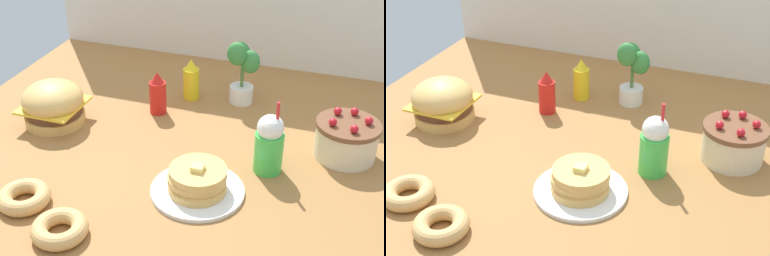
% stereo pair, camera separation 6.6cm
% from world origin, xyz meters
% --- Properties ---
extents(ground_plane, '(1.95, 2.00, 0.02)m').
position_xyz_m(ground_plane, '(0.00, 0.00, -0.01)').
color(ground_plane, '#9E6B38').
extents(burger, '(0.24, 0.24, 0.18)m').
position_xyz_m(burger, '(-0.56, 0.16, 0.08)').
color(burger, '#DBA859').
rests_on(burger, ground_plane).
extents(pancake_stack, '(0.31, 0.31, 0.11)m').
position_xyz_m(pancake_stack, '(0.13, -0.09, 0.04)').
color(pancake_stack, white).
rests_on(pancake_stack, ground_plane).
extents(layer_cake, '(0.23, 0.23, 0.17)m').
position_xyz_m(layer_cake, '(0.57, 0.29, 0.07)').
color(layer_cake, beige).
rests_on(layer_cake, ground_plane).
extents(ketchup_bottle, '(0.07, 0.07, 0.18)m').
position_xyz_m(ketchup_bottle, '(-0.20, 0.37, 0.09)').
color(ketchup_bottle, red).
rests_on(ketchup_bottle, ground_plane).
extents(mustard_bottle, '(0.07, 0.07, 0.18)m').
position_xyz_m(mustard_bottle, '(-0.11, 0.54, 0.09)').
color(mustard_bottle, yellow).
rests_on(mustard_bottle, ground_plane).
extents(cream_soda_cup, '(0.10, 0.10, 0.28)m').
position_xyz_m(cream_soda_cup, '(0.32, 0.11, 0.11)').
color(cream_soda_cup, green).
rests_on(cream_soda_cup, ground_plane).
extents(donut_pink_glaze, '(0.17, 0.17, 0.05)m').
position_xyz_m(donut_pink_glaze, '(-0.37, -0.33, 0.03)').
color(donut_pink_glaze, tan).
rests_on(donut_pink_glaze, ground_plane).
extents(donut_chocolate, '(0.17, 0.17, 0.05)m').
position_xyz_m(donut_chocolate, '(-0.19, -0.42, 0.03)').
color(donut_chocolate, tan).
rests_on(donut_chocolate, ground_plane).
extents(potted_plant, '(0.14, 0.11, 0.28)m').
position_xyz_m(potted_plant, '(0.11, 0.58, 0.15)').
color(potted_plant, white).
rests_on(potted_plant, ground_plane).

